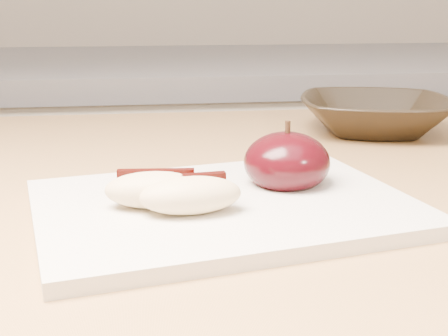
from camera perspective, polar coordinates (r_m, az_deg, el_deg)
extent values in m
cube|color=silver|center=(1.39, -6.39, -10.57)|extent=(2.40, 0.60, 0.90)
cube|color=slate|center=(1.26, -7.04, 9.06)|extent=(2.40, 0.62, 0.04)
cube|color=#AC804B|center=(0.58, -5.78, -2.69)|extent=(1.64, 0.64, 0.04)
cube|color=silver|center=(0.47, 0.00, -3.57)|extent=(0.31, 0.25, 0.01)
ellipsoid|color=black|center=(0.51, 5.76, 0.53)|extent=(0.09, 0.09, 0.05)
cylinder|color=black|center=(0.50, 5.85, 3.72)|extent=(0.00, 0.00, 0.01)
ellipsoid|color=beige|center=(0.45, -6.34, -1.99)|extent=(0.08, 0.04, 0.03)
cube|color=black|center=(0.47, -6.22, -1.55)|extent=(0.06, 0.01, 0.02)
ellipsoid|color=beige|center=(0.44, -3.05, -2.50)|extent=(0.08, 0.04, 0.03)
cube|color=black|center=(0.45, -3.40, -2.05)|extent=(0.06, 0.01, 0.02)
imported|color=black|center=(0.77, 13.60, 4.75)|extent=(0.21, 0.21, 0.04)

